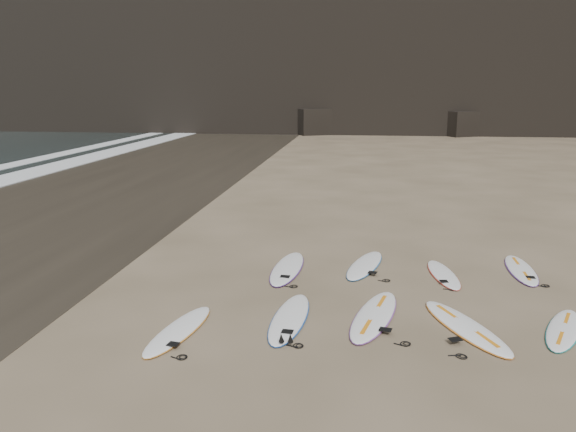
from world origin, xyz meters
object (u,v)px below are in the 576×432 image
at_px(surfboard_7, 443,274).
at_px(surfboard_8, 521,269).
at_px(surfboard_5, 287,268).
at_px(surfboard_0, 179,330).
at_px(surfboard_4, 564,329).
at_px(surfboard_1, 290,318).
at_px(surfboard_2, 374,315).
at_px(surfboard_3, 466,326).
at_px(surfboard_6, 365,265).

height_order(surfboard_7, surfboard_8, surfboard_8).
distance_m(surfboard_5, surfboard_7, 3.83).
relative_size(surfboard_0, surfboard_4, 1.07).
bearing_deg(surfboard_1, surfboard_5, 102.20).
relative_size(surfboard_2, surfboard_5, 1.01).
xyz_separation_m(surfboard_0, surfboard_3, (5.36, 0.84, 0.01)).
height_order(surfboard_0, surfboard_5, surfboard_5).
relative_size(surfboard_3, surfboard_7, 1.21).
bearing_deg(surfboard_4, surfboard_8, 111.90).
bearing_deg(surfboard_5, surfboard_1, -78.43).
height_order(surfboard_2, surfboard_4, surfboard_2).
xyz_separation_m(surfboard_1, surfboard_7, (3.38, 3.12, -0.01)).
bearing_deg(surfboard_1, surfboard_6, 71.51).
bearing_deg(surfboard_6, surfboard_1, -97.64).
bearing_deg(surfboard_0, surfboard_7, 46.35).
relative_size(surfboard_4, surfboard_5, 0.80).
bearing_deg(surfboard_5, surfboard_2, -49.25).
bearing_deg(surfboard_7, surfboard_4, -66.18).
relative_size(surfboard_1, surfboard_5, 0.94).
xyz_separation_m(surfboard_3, surfboard_7, (0.02, 3.11, -0.01)).
distance_m(surfboard_5, surfboard_8, 5.83).
bearing_deg(surfboard_1, surfboard_2, 15.43).
bearing_deg(surfboard_8, surfboard_7, -160.36).
bearing_deg(surfboard_8, surfboard_2, -134.74).
height_order(surfboard_1, surfboard_4, surfboard_1).
relative_size(surfboard_1, surfboard_8, 1.06).
bearing_deg(surfboard_4, surfboard_5, 176.97).
xyz_separation_m(surfboard_2, surfboard_4, (3.52, -0.20, -0.01)).
relative_size(surfboard_0, surfboard_7, 1.07).
bearing_deg(surfboard_7, surfboard_2, -128.91).
height_order(surfboard_0, surfboard_6, surfboard_6).
distance_m(surfboard_1, surfboard_8, 6.52).
relative_size(surfboard_5, surfboard_6, 1.07).
height_order(surfboard_0, surfboard_4, surfboard_0).
distance_m(surfboard_1, surfboard_7, 4.61).
height_order(surfboard_3, surfboard_4, surfboard_3).
distance_m(surfboard_3, surfboard_5, 4.90).
relative_size(surfboard_5, surfboard_8, 1.12).
xyz_separation_m(surfboard_0, surfboard_4, (7.17, 0.96, -0.00)).
bearing_deg(surfboard_1, surfboard_8, 38.80).
distance_m(surfboard_3, surfboard_4, 1.82).
bearing_deg(surfboard_4, surfboard_6, 161.50).
height_order(surfboard_2, surfboard_8, surfboard_2).
height_order(surfboard_1, surfboard_2, surfboard_2).
distance_m(surfboard_0, surfboard_3, 5.42).
relative_size(surfboard_2, surfboard_8, 1.13).
bearing_deg(surfboard_8, surfboard_0, -145.50).
xyz_separation_m(surfboard_1, surfboard_6, (1.49, 3.60, -0.00)).
bearing_deg(surfboard_6, surfboard_8, 16.64).
bearing_deg(surfboard_7, surfboard_1, -144.46).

